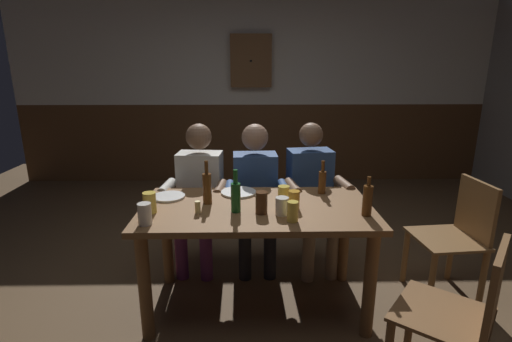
% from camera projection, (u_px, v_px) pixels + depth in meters
% --- Properties ---
extents(ground_plane, '(7.97, 7.97, 0.00)m').
position_uv_depth(ground_plane, '(256.00, 293.00, 2.90)').
color(ground_plane, brown).
extents(back_wall_upper, '(6.64, 0.12, 1.47)m').
position_uv_depth(back_wall_upper, '(252.00, 51.00, 5.30)').
color(back_wall_upper, silver).
extents(back_wall_wainscot, '(6.64, 0.12, 1.12)m').
position_uv_depth(back_wall_wainscot, '(252.00, 142.00, 5.65)').
color(back_wall_wainscot, brown).
rests_on(back_wall_wainscot, ground_plane).
extents(dining_table, '(1.54, 0.82, 0.76)m').
position_uv_depth(dining_table, '(257.00, 223.00, 2.59)').
color(dining_table, brown).
rests_on(dining_table, ground_plane).
extents(person_0, '(0.53, 0.55, 1.21)m').
position_uv_depth(person_0, '(199.00, 190.00, 3.19)').
color(person_0, silver).
rests_on(person_0, ground_plane).
extents(person_1, '(0.51, 0.53, 1.20)m').
position_uv_depth(person_1, '(256.00, 189.00, 3.20)').
color(person_1, '#2D4C84').
rests_on(person_1, ground_plane).
extents(person_2, '(0.53, 0.57, 1.21)m').
position_uv_depth(person_2, '(312.00, 190.00, 3.20)').
color(person_2, '#2D4C84').
rests_on(person_2, ground_plane).
extents(chair_empty_near_right, '(0.48, 0.48, 0.88)m').
position_uv_depth(chair_empty_near_right, '(457.00, 235.00, 2.79)').
color(chair_empty_near_right, brown).
rests_on(chair_empty_near_right, ground_plane).
extents(chair_empty_near_left, '(0.62, 0.62, 0.88)m').
position_uv_depth(chair_empty_near_left, '(461.00, 316.00, 1.89)').
color(chair_empty_near_left, brown).
rests_on(chair_empty_near_left, ground_plane).
extents(table_candle, '(0.04, 0.04, 0.08)m').
position_uv_depth(table_candle, '(198.00, 207.00, 2.43)').
color(table_candle, '#F9E08C').
rests_on(table_candle, dining_table).
extents(plate_0, '(0.26, 0.26, 0.01)m').
position_uv_depth(plate_0, '(239.00, 192.00, 2.81)').
color(plate_0, white).
rests_on(plate_0, dining_table).
extents(plate_1, '(0.23, 0.23, 0.01)m').
position_uv_depth(plate_1, '(169.00, 197.00, 2.72)').
color(plate_1, white).
rests_on(plate_1, dining_table).
extents(bottle_0, '(0.06, 0.06, 0.30)m').
position_uv_depth(bottle_0, '(207.00, 187.00, 2.58)').
color(bottle_0, '#593314').
rests_on(bottle_0, dining_table).
extents(bottle_1, '(0.06, 0.06, 0.28)m').
position_uv_depth(bottle_1, '(236.00, 196.00, 2.44)').
color(bottle_1, '#195923').
rests_on(bottle_1, dining_table).
extents(bottle_2, '(0.06, 0.06, 0.25)m').
position_uv_depth(bottle_2, '(367.00, 200.00, 2.38)').
color(bottle_2, '#593314').
rests_on(bottle_2, dining_table).
extents(bottle_3, '(0.06, 0.06, 0.25)m').
position_uv_depth(bottle_3, '(322.00, 181.00, 2.79)').
color(bottle_3, '#593314').
rests_on(bottle_3, dining_table).
extents(pint_glass_0, '(0.08, 0.08, 0.11)m').
position_uv_depth(pint_glass_0, '(282.00, 206.00, 2.40)').
color(pint_glass_0, white).
rests_on(pint_glass_0, dining_table).
extents(pint_glass_1, '(0.08, 0.08, 0.12)m').
position_uv_depth(pint_glass_1, '(284.00, 194.00, 2.62)').
color(pint_glass_1, '#E5C64C').
rests_on(pint_glass_1, dining_table).
extents(pint_glass_2, '(0.08, 0.08, 0.13)m').
position_uv_depth(pint_glass_2, '(150.00, 203.00, 2.43)').
color(pint_glass_2, '#E5C64C').
rests_on(pint_glass_2, dining_table).
extents(pint_glass_3, '(0.07, 0.07, 0.12)m').
position_uv_depth(pint_glass_3, '(294.00, 200.00, 2.50)').
color(pint_glass_3, gold).
rests_on(pint_glass_3, dining_table).
extents(pint_glass_4, '(0.08, 0.08, 0.13)m').
position_uv_depth(pint_glass_4, '(145.00, 214.00, 2.25)').
color(pint_glass_4, white).
rests_on(pint_glass_4, dining_table).
extents(pint_glass_5, '(0.07, 0.07, 0.13)m').
position_uv_depth(pint_glass_5, '(293.00, 211.00, 2.30)').
color(pint_glass_5, '#E5C64C').
rests_on(pint_glass_5, dining_table).
extents(pint_glass_6, '(0.08, 0.08, 0.14)m').
position_uv_depth(pint_glass_6, '(261.00, 203.00, 2.42)').
color(pint_glass_6, '#4C2D19').
rests_on(pint_glass_6, dining_table).
extents(wall_dart_cabinet, '(0.56, 0.15, 0.70)m').
position_uv_depth(wall_dart_cabinet, '(251.00, 61.00, 5.21)').
color(wall_dart_cabinet, brown).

